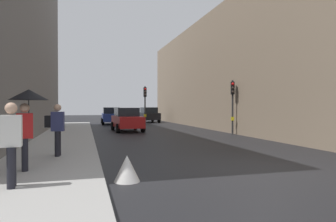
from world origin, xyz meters
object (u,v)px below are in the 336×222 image
Objects in this scene: car_red_sedan at (127,119)px; pedestrian_with_grey_backpack at (56,127)px; car_blue_van at (111,116)px; pedestrian_with_umbrella at (28,107)px; warning_sign_triangle at (127,168)px; traffic_light_mid_street at (233,97)px; car_dark_suv at (148,115)px; pedestrian_with_black_backpack at (9,139)px; traffic_light_far_median at (145,99)px.

pedestrian_with_grey_backpack is (-3.98, -11.86, 0.29)m from car_red_sedan.
pedestrian_with_umbrella reaches higher than car_blue_van.
pedestrian_with_umbrella is (-4.08, -23.61, 0.96)m from car_blue_van.
warning_sign_triangle is (-2.04, -15.36, -0.55)m from car_red_sedan.
traffic_light_mid_street reaches higher than warning_sign_triangle.
warning_sign_triangle is at bearing -27.07° from pedestrian_with_umbrella.
pedestrian_with_umbrella is at bearing -99.81° from car_blue_van.
traffic_light_mid_street is 15.83m from car_blue_van.
car_dark_suv is 1.02× the size of car_blue_van.
pedestrian_with_umbrella is at bearing -107.68° from car_red_sedan.
traffic_light_far_median is at bearing 71.20° from pedestrian_with_black_backpack.
traffic_light_far_median is 2.07× the size of pedestrian_with_black_backpack.
car_dark_suv and car_red_sedan have the same top height.
traffic_light_mid_street is 2.03× the size of pedestrian_with_grey_backpack.
car_dark_suv is at bearing 71.26° from pedestrian_with_grey_backpack.
traffic_light_far_median is 1.71× the size of pedestrian_with_umbrella.
car_dark_suv and car_blue_van have the same top height.
car_red_sedan is at bearing -87.51° from car_blue_van.
car_blue_van is at bearing 86.25° from warning_sign_triangle.
car_dark_suv is at bearing 97.45° from traffic_light_mid_street.
traffic_light_far_median is at bearing 60.48° from car_red_sedan.
pedestrian_with_umbrella is 2.41m from pedestrian_with_grey_backpack.
traffic_light_far_median is 0.87× the size of car_blue_van.
warning_sign_triangle is at bearing -102.69° from car_dark_suv.
traffic_light_mid_street is 0.98× the size of traffic_light_far_median.
pedestrian_with_grey_backpack is (-8.12, -23.93, 0.29)m from car_dark_suv.
traffic_light_mid_street is at bearing 51.78° from warning_sign_triangle.
warning_sign_triangle is (2.45, -1.25, -1.52)m from pedestrian_with_umbrella.
pedestrian_with_umbrella is at bearing -108.25° from car_dark_suv.
pedestrian_with_grey_backpack is at bearing -145.33° from traffic_light_mid_street.
car_dark_suv is (-2.20, 16.80, -1.60)m from traffic_light_mid_street.
car_dark_suv is at bearing 29.48° from car_blue_van.
car_red_sedan is 2.42× the size of pedestrian_with_black_backpack.
pedestrian_with_grey_backpack reaches higher than car_red_sedan.
car_dark_suv reaches higher than warning_sign_triangle.
car_red_sedan is 2.42× the size of pedestrian_with_grey_backpack.
car_dark_suv is 1.00× the size of car_red_sedan.
car_dark_suv is 2.43× the size of pedestrian_with_grey_backpack.
pedestrian_with_black_backpack reaches higher than warning_sign_triangle.
pedestrian_with_umbrella is (-8.63, -26.18, 0.96)m from car_dark_suv.
traffic_light_far_median reaches higher than warning_sign_triangle.
traffic_light_mid_street is 1.68× the size of pedestrian_with_umbrella.
car_blue_van is (-4.55, -2.57, 0.00)m from car_dark_suv.
traffic_light_far_median reaches higher than pedestrian_with_umbrella.
car_red_sedan and car_blue_van have the same top height.
warning_sign_triangle is at bearing -61.05° from pedestrian_with_grey_backpack.
traffic_light_far_median is 0.85× the size of car_dark_suv.
traffic_light_mid_street is at bearing -82.55° from car_dark_suv.
car_dark_suv is 27.59m from pedestrian_with_umbrella.
pedestrian_with_grey_backpack reaches higher than warning_sign_triangle.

